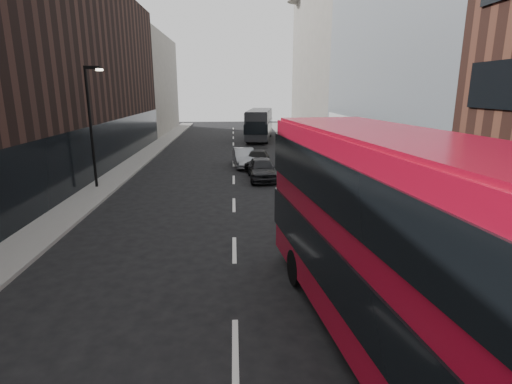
{
  "coord_description": "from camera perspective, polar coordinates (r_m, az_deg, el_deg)",
  "views": [
    {
      "loc": [
        0.03,
        -6.01,
        5.85
      ],
      "look_at": [
        0.76,
        6.98,
        2.5
      ],
      "focal_mm": 28.0,
      "sensor_mm": 36.0,
      "label": 1
    }
  ],
  "objects": [
    {
      "name": "building_victorian",
      "position": [
        51.42,
        10.06,
        18.48
      ],
      "size": [
        6.5,
        24.0,
        21.0
      ],
      "color": "slate",
      "rests_on": "ground"
    },
    {
      "name": "building_left_far",
      "position": [
        59.15,
        -14.95,
        14.6
      ],
      "size": [
        5.0,
        20.0,
        13.0
      ],
      "primitive_type": "cube",
      "color": "slate",
      "rests_on": "ground"
    },
    {
      "name": "sidewalk_right",
      "position": [
        32.42,
        10.18,
        3.95
      ],
      "size": [
        3.0,
        80.0,
        0.15
      ],
      "primitive_type": "cube",
      "color": "slate",
      "rests_on": "ground"
    },
    {
      "name": "pedestrian",
      "position": [
        11.52,
        30.45,
        -12.93
      ],
      "size": [
        0.68,
        0.67,
        1.58
      ],
      "primitive_type": "imported",
      "rotation": [
        0.0,
        0.0,
        3.88
      ],
      "color": "black",
      "rests_on": "sidewalk_right"
    },
    {
      "name": "sidewalk_left",
      "position": [
        32.55,
        -17.48,
        3.55
      ],
      "size": [
        2.0,
        80.0,
        0.15
      ],
      "primitive_type": "cube",
      "color": "slate",
      "rests_on": "ground"
    },
    {
      "name": "car_c",
      "position": [
        30.72,
        0.23,
        4.7
      ],
      "size": [
        2.23,
        4.64,
        1.3
      ],
      "primitive_type": "imported",
      "rotation": [
        0.0,
        0.0,
        -0.09
      ],
      "color": "black",
      "rests_on": "ground"
    },
    {
      "name": "car_a",
      "position": [
        26.58,
        0.87,
        3.36
      ],
      "size": [
        1.82,
        4.38,
        1.48
      ],
      "primitive_type": "imported",
      "rotation": [
        0.0,
        0.0,
        0.02
      ],
      "color": "black",
      "rests_on": "ground"
    },
    {
      "name": "building_modern_block",
      "position": [
        29.61,
        21.06,
        21.4
      ],
      "size": [
        5.03,
        22.0,
        20.0
      ],
      "color": "#959A9F",
      "rests_on": "ground"
    },
    {
      "name": "car_b",
      "position": [
        31.18,
        -1.74,
        4.94
      ],
      "size": [
        1.85,
        4.39,
        1.41
      ],
      "primitive_type": "imported",
      "rotation": [
        0.0,
        0.0,
        0.08
      ],
      "color": "gray",
      "rests_on": "ground"
    },
    {
      "name": "grey_bus",
      "position": [
        48.09,
        0.5,
        9.72
      ],
      "size": [
        4.06,
        11.15,
        3.53
      ],
      "rotation": [
        0.0,
        0.0,
        -0.14
      ],
      "color": "black",
      "rests_on": "ground"
    },
    {
      "name": "building_left_mid",
      "position": [
        37.83,
        -21.76,
        15.2
      ],
      "size": [
        5.0,
        24.0,
        14.0
      ],
      "primitive_type": "cube",
      "color": "black",
      "rests_on": "ground"
    },
    {
      "name": "street_lamp",
      "position": [
        25.44,
        -22.46,
        9.61
      ],
      "size": [
        1.06,
        0.22,
        7.0
      ],
      "color": "black",
      "rests_on": "sidewalk_left"
    },
    {
      "name": "red_bus",
      "position": [
        8.84,
        21.07,
        -7.07
      ],
      "size": [
        4.35,
        12.51,
        4.96
      ],
      "rotation": [
        0.0,
        0.0,
        0.12
      ],
      "color": "maroon",
      "rests_on": "ground"
    }
  ]
}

